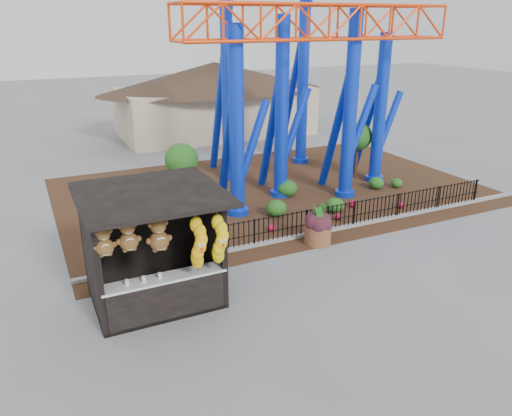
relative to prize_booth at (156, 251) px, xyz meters
name	(u,v)px	position (x,y,z in m)	size (l,w,h in m)	color
ground	(275,294)	(2.99, -0.90, -1.54)	(120.00, 120.00, 0.00)	slate
mulch_bed	(272,190)	(6.99, 7.10, -1.53)	(18.00, 12.00, 0.02)	#331E11
curb	(335,229)	(6.99, 2.10, -1.48)	(18.00, 0.18, 0.12)	gray
prize_booth	(156,251)	(0.00, 0.00, 0.00)	(3.50, 3.40, 3.12)	black
picket_fence	(357,214)	(7.89, 2.10, -1.04)	(12.20, 0.06, 1.00)	black
roller_coaster	(295,36)	(8.11, 7.33, 4.91)	(11.00, 6.37, 10.82)	#0C30D4
terracotta_planter	(318,235)	(5.83, 1.44, -1.21)	(0.89, 0.89, 0.65)	brown
planter_foliage	(319,217)	(5.83, 1.44, -0.57)	(0.70, 0.70, 0.64)	#35151D
potted_plant	(321,226)	(6.17, 1.80, -1.09)	(0.81, 0.70, 0.90)	#1F5118
landscaping	(317,195)	(7.96, 4.88, -1.22)	(7.76, 3.85, 0.70)	#1E5318
pavilion	(215,87)	(8.99, 19.10, 1.53)	(15.00, 15.00, 4.80)	#BFAD8C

